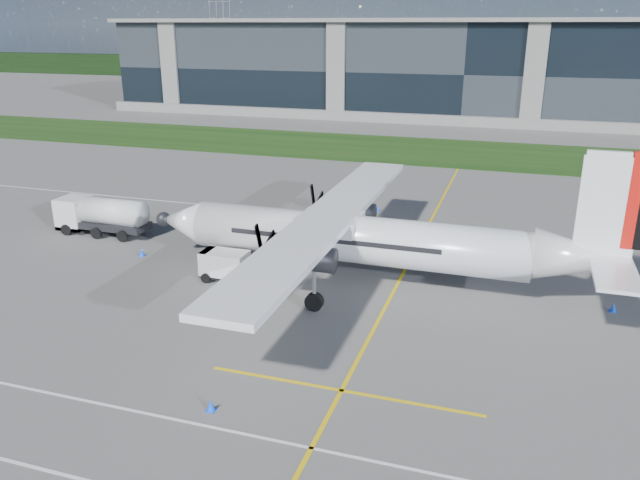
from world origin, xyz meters
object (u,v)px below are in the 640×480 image
at_px(ground_crew_person, 210,265).
at_px(safety_cone_portwing, 211,405).
at_px(baggage_tug, 225,266).
at_px(safety_cone_tail, 613,307).
at_px(turboprop_aircraft, 373,213).
at_px(pylon_west, 220,23).
at_px(safety_cone_stbdwing, 378,208).
at_px(fuel_tanker_truck, 96,216).
at_px(safety_cone_fwd, 142,252).

distance_m(ground_crew_person, safety_cone_portwing, 13.93).
xyz_separation_m(baggage_tug, safety_cone_tail, (21.96, 2.40, -0.64)).
bearing_deg(turboprop_aircraft, pylon_west, 119.44).
bearing_deg(safety_cone_stbdwing, fuel_tanker_truck, -146.94).
height_order(safety_cone_stbdwing, safety_cone_tail, same).
xyz_separation_m(pylon_west, fuel_tanker_truck, (59.93, -141.35, -13.62)).
bearing_deg(turboprop_aircraft, ground_crew_person, -166.42).
bearing_deg(safety_cone_portwing, safety_cone_tail, 42.27).
bearing_deg(safety_cone_stbdwing, baggage_tug, -107.87).
relative_size(fuel_tanker_truck, safety_cone_portwing, 14.72).
height_order(safety_cone_stbdwing, safety_cone_portwing, same).
xyz_separation_m(ground_crew_person, safety_cone_stbdwing, (6.44, 17.35, -0.64)).
bearing_deg(pylon_west, fuel_tanker_truck, -67.02).
distance_m(fuel_tanker_truck, safety_cone_stbdwing, 22.06).
bearing_deg(turboprop_aircraft, safety_cone_portwing, -101.95).
relative_size(safety_cone_stbdwing, safety_cone_portwing, 1.00).
distance_m(pylon_west, baggage_tug, 164.20).
bearing_deg(safety_cone_stbdwing, safety_cone_fwd, -129.93).
bearing_deg(safety_cone_tail, turboprop_aircraft, -178.67).
bearing_deg(baggage_tug, fuel_tanker_truck, 158.44).
xyz_separation_m(pylon_west, safety_cone_fwd, (65.71, -144.49, -14.75)).
xyz_separation_m(turboprop_aircraft, safety_cone_tail, (13.35, 0.31, -4.15)).
height_order(fuel_tanker_truck, safety_cone_portwing, fuel_tanker_truck).
xyz_separation_m(turboprop_aircraft, fuel_tanker_truck, (-21.56, 3.02, -3.02)).
xyz_separation_m(pylon_west, safety_cone_stbdwing, (78.40, -129.33, -14.75)).
relative_size(fuel_tanker_truck, ground_crew_person, 4.13).
relative_size(turboprop_aircraft, safety_cone_fwd, 58.72).
relative_size(safety_cone_stbdwing, safety_cone_fwd, 1.00).
distance_m(turboprop_aircraft, ground_crew_person, 10.42).
height_order(ground_crew_person, safety_cone_portwing, ground_crew_person).
bearing_deg(turboprop_aircraft, fuel_tanker_truck, 172.02).
relative_size(baggage_tug, safety_cone_portwing, 5.95).
bearing_deg(baggage_tug, turboprop_aircraft, 13.64).
distance_m(turboprop_aircraft, safety_cone_tail, 13.98).
bearing_deg(turboprop_aircraft, safety_cone_fwd, -179.56).
bearing_deg(safety_cone_tail, safety_cone_fwd, -179.15).
distance_m(turboprop_aircraft, fuel_tanker_truck, 21.98).
height_order(turboprop_aircraft, ground_crew_person, turboprop_aircraft).
bearing_deg(fuel_tanker_truck, baggage_tug, -21.56).
distance_m(baggage_tug, safety_cone_portwing, 13.72).
height_order(turboprop_aircraft, safety_cone_fwd, turboprop_aircraft).
distance_m(pylon_west, safety_cone_fwd, 159.42).
relative_size(fuel_tanker_truck, safety_cone_stbdwing, 14.72).
relative_size(ground_crew_person, safety_cone_portwing, 3.56).
distance_m(fuel_tanker_truck, safety_cone_tail, 35.03).
bearing_deg(pylon_west, safety_cone_portwing, -63.76).
bearing_deg(ground_crew_person, fuel_tanker_truck, 65.86).
relative_size(safety_cone_portwing, safety_cone_tail, 1.00).
xyz_separation_m(baggage_tug, safety_cone_fwd, (-7.17, 1.97, -0.64)).
bearing_deg(pylon_west, turboprop_aircraft, -60.56).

